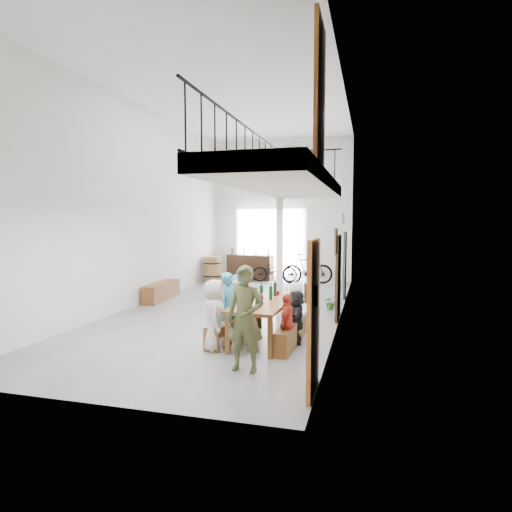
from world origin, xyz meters
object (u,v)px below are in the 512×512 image
(tasting_table, at_px, (264,305))
(bicycle_near, at_px, (275,270))
(bench_inner, at_px, (233,328))
(host_standing, at_px, (245,319))
(serving_counter, at_px, (250,267))
(side_bench, at_px, (162,291))
(oak_barrel, at_px, (212,269))

(tasting_table, bearing_deg, bicycle_near, 103.48)
(bench_inner, xyz_separation_m, bicycle_near, (-0.90, 7.88, 0.23))
(host_standing, bearing_deg, serving_counter, 108.84)
(tasting_table, distance_m, bicycle_near, 8.03)
(tasting_table, height_order, bicycle_near, bicycle_near)
(tasting_table, bearing_deg, bench_inner, -177.05)
(bench_inner, bearing_deg, tasting_table, 7.52)
(serving_counter, height_order, bicycle_near, serving_counter)
(tasting_table, distance_m, serving_counter, 8.73)
(side_bench, bearing_deg, tasting_table, -40.86)
(bench_inner, relative_size, side_bench, 1.04)
(side_bench, relative_size, host_standing, 1.10)
(side_bench, bearing_deg, serving_counter, 74.63)
(tasting_table, distance_m, oak_barrel, 8.18)
(host_standing, bearing_deg, bicycle_near, 103.29)
(bicycle_near, bearing_deg, side_bench, 144.69)
(side_bench, height_order, bicycle_near, bicycle_near)
(side_bench, xyz_separation_m, oak_barrel, (0.16, 3.81, 0.23))
(serving_counter, bearing_deg, bench_inner, -68.81)
(side_bench, height_order, oak_barrel, oak_barrel)
(bicycle_near, bearing_deg, bench_inner, 179.92)
(oak_barrel, xyz_separation_m, serving_counter, (1.19, 1.08, -0.00))
(tasting_table, xyz_separation_m, serving_counter, (-2.63, 8.32, -0.22))
(side_bench, bearing_deg, bench_inner, -45.90)
(side_bench, height_order, host_standing, host_standing)
(bench_inner, xyz_separation_m, serving_counter, (-1.99, 8.33, 0.27))
(tasting_table, height_order, serving_counter, serving_counter)
(serving_counter, relative_size, host_standing, 1.11)
(tasting_table, xyz_separation_m, bicycle_near, (-1.53, 7.87, -0.26))
(bench_inner, xyz_separation_m, side_bench, (-3.33, 3.44, 0.04))
(oak_barrel, xyz_separation_m, bicycle_near, (2.28, 0.64, -0.04))
(oak_barrel, bearing_deg, bicycle_near, 15.58)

